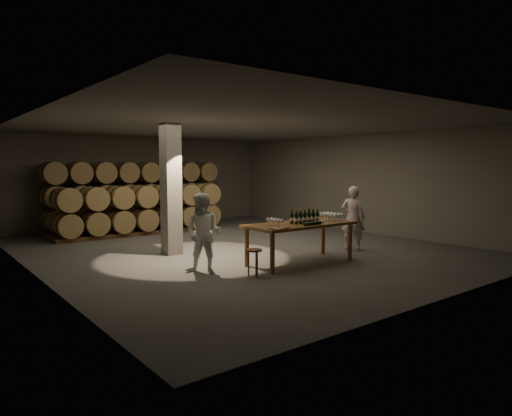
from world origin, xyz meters
TOP-DOWN VIEW (x-y plane):
  - room at (-1.80, 0.20)m, footprint 12.00×12.00m
  - tasting_table at (0.00, -2.50)m, footprint 2.60×1.10m
  - barrel_stack_back at (-0.57, 5.20)m, footprint 6.26×0.95m
  - barrel_stack_front at (-0.96, 3.80)m, footprint 5.48×0.95m
  - bottle_cluster at (0.11, -2.52)m, footprint 0.73×0.23m
  - lying_bottles at (-0.01, -2.90)m, footprint 0.60×0.08m
  - glass_cluster_left at (-0.81, -2.56)m, footprint 0.19×0.41m
  - glass_cluster_right at (0.90, -2.60)m, footprint 0.31×0.53m
  - plate at (0.49, -2.55)m, footprint 0.26×0.26m
  - notebook_near at (-0.88, -2.91)m, footprint 0.25×0.21m
  - notebook_corner at (-1.08, -2.95)m, footprint 0.26×0.32m
  - pen at (-0.76, -2.94)m, footprint 0.16×0.01m
  - stool at (-1.59, -2.85)m, footprint 0.32×0.32m
  - person_man at (2.15, -2.19)m, footprint 0.65×0.73m
  - person_woman at (-2.24, -2.04)m, footprint 0.97×1.01m

SIDE VIEW (x-z plane):
  - stool at x=-1.59m, z-range 0.17..0.71m
  - tasting_table at x=0.00m, z-range 0.35..1.25m
  - person_woman at x=-2.24m, z-range 0.00..1.64m
  - barrel_stack_front at x=-0.96m, z-range 0.04..1.61m
  - person_man at x=2.15m, z-range 0.00..1.67m
  - pen at x=-0.76m, z-range 0.90..0.91m
  - plate at x=0.49m, z-range 0.90..0.92m
  - notebook_corner at x=-1.08m, z-range 0.90..0.92m
  - notebook_near at x=-0.88m, z-range 0.90..0.93m
  - lying_bottles at x=-0.01m, z-range 0.90..0.98m
  - bottle_cluster at x=0.11m, z-range 0.85..1.17m
  - glass_cluster_left at x=-0.81m, z-range 0.94..1.11m
  - glass_cluster_right at x=0.90m, z-range 0.94..1.13m
  - barrel_stack_back at x=-0.57m, z-range 0.04..2.35m
  - room at x=-1.80m, z-range -4.40..7.60m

